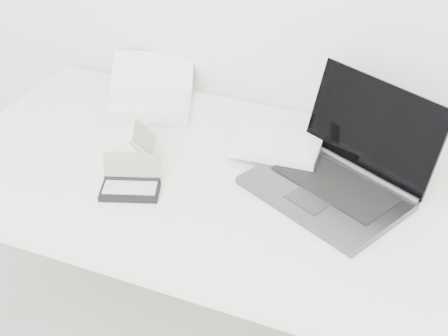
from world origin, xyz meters
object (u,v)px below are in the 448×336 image
at_px(desk, 240,196).
at_px(palmtop_charcoal, 131,185).
at_px(netbook_open_white, 149,98).
at_px(laptop_large, 324,167).

distance_m(desk, palmtop_charcoal, 0.29).
height_order(netbook_open_white, palmtop_charcoal, netbook_open_white).
xyz_separation_m(desk, palmtop_charcoal, (-0.24, -0.14, 0.06)).
height_order(laptop_large, palmtop_charcoal, laptop_large).
bearing_deg(laptop_large, netbook_open_white, -170.79).
distance_m(desk, netbook_open_white, 0.49).
distance_m(laptop_large, palmtop_charcoal, 0.49).
height_order(laptop_large, netbook_open_white, laptop_large).
bearing_deg(palmtop_charcoal, desk, 10.10).
relative_size(desk, palmtop_charcoal, 9.18).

